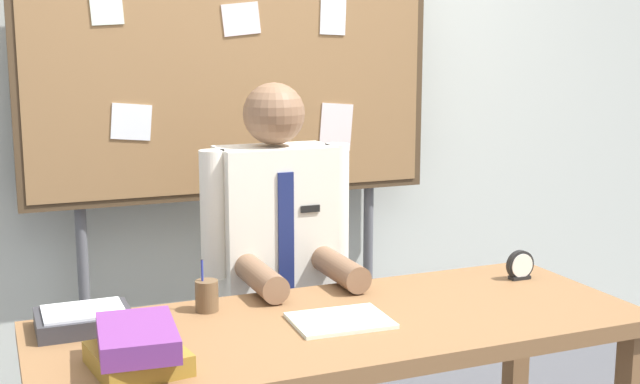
{
  "coord_description": "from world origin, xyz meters",
  "views": [
    {
      "loc": [
        -0.94,
        -2.08,
        1.55
      ],
      "look_at": [
        0.0,
        0.18,
        1.11
      ],
      "focal_mm": 45.81,
      "sensor_mm": 36.0,
      "label": 1
    }
  ],
  "objects_px": {
    "person": "(277,294)",
    "pen_holder": "(207,295)",
    "book_stack": "(137,347)",
    "open_notebook": "(340,321)",
    "desk_clock": "(520,266)",
    "desk": "(343,350)",
    "bulletin_board": "(234,77)",
    "paper_tray": "(84,319)"
  },
  "relations": [
    {
      "from": "book_stack",
      "to": "pen_holder",
      "type": "xyz_separation_m",
      "value": [
        0.27,
        0.37,
        -0.01
      ]
    },
    {
      "from": "pen_holder",
      "to": "bulletin_board",
      "type": "bearing_deg",
      "value": 67.5
    },
    {
      "from": "pen_holder",
      "to": "book_stack",
      "type": "bearing_deg",
      "value": -126.17
    },
    {
      "from": "open_notebook",
      "to": "pen_holder",
      "type": "height_order",
      "value": "pen_holder"
    },
    {
      "from": "desk",
      "to": "book_stack",
      "type": "height_order",
      "value": "book_stack"
    },
    {
      "from": "book_stack",
      "to": "pen_holder",
      "type": "relative_size",
      "value": 1.86
    },
    {
      "from": "book_stack",
      "to": "bulletin_board",
      "type": "bearing_deg",
      "value": 62.92
    },
    {
      "from": "bulletin_board",
      "to": "open_notebook",
      "type": "bearing_deg",
      "value": -91.02
    },
    {
      "from": "desk",
      "to": "pen_holder",
      "type": "height_order",
      "value": "pen_holder"
    },
    {
      "from": "book_stack",
      "to": "paper_tray",
      "type": "bearing_deg",
      "value": 104.44
    },
    {
      "from": "open_notebook",
      "to": "pen_holder",
      "type": "xyz_separation_m",
      "value": [
        -0.33,
        0.25,
        0.04
      ]
    },
    {
      "from": "bulletin_board",
      "to": "desk_clock",
      "type": "height_order",
      "value": "bulletin_board"
    },
    {
      "from": "bulletin_board",
      "to": "book_stack",
      "type": "relative_size",
      "value": 6.58
    },
    {
      "from": "open_notebook",
      "to": "desk",
      "type": "bearing_deg",
      "value": 45.93
    },
    {
      "from": "book_stack",
      "to": "desk_clock",
      "type": "height_order",
      "value": "book_stack"
    },
    {
      "from": "person",
      "to": "bulletin_board",
      "type": "height_order",
      "value": "bulletin_board"
    },
    {
      "from": "book_stack",
      "to": "open_notebook",
      "type": "height_order",
      "value": "book_stack"
    },
    {
      "from": "desk",
      "to": "person",
      "type": "bearing_deg",
      "value": 90.0
    },
    {
      "from": "desk_clock",
      "to": "pen_holder",
      "type": "distance_m",
      "value": 1.08
    },
    {
      "from": "desk",
      "to": "desk_clock",
      "type": "relative_size",
      "value": 17.69
    },
    {
      "from": "person",
      "to": "desk_clock",
      "type": "height_order",
      "value": "person"
    },
    {
      "from": "desk",
      "to": "bulletin_board",
      "type": "relative_size",
      "value": 0.91
    },
    {
      "from": "desk",
      "to": "paper_tray",
      "type": "height_order",
      "value": "paper_tray"
    },
    {
      "from": "desk",
      "to": "person",
      "type": "distance_m",
      "value": 0.59
    },
    {
      "from": "open_notebook",
      "to": "pen_holder",
      "type": "relative_size",
      "value": 1.74
    },
    {
      "from": "bulletin_board",
      "to": "paper_tray",
      "type": "distance_m",
      "value": 1.29
    },
    {
      "from": "open_notebook",
      "to": "paper_tray",
      "type": "bearing_deg",
      "value": 161.8
    },
    {
      "from": "paper_tray",
      "to": "book_stack",
      "type": "bearing_deg",
      "value": -75.56
    },
    {
      "from": "book_stack",
      "to": "desk_clock",
      "type": "distance_m",
      "value": 1.38
    },
    {
      "from": "person",
      "to": "desk_clock",
      "type": "xyz_separation_m",
      "value": [
        0.73,
        -0.44,
        0.14
      ]
    },
    {
      "from": "person",
      "to": "pen_holder",
      "type": "xyz_separation_m",
      "value": [
        -0.35,
        -0.36,
        0.14
      ]
    },
    {
      "from": "bulletin_board",
      "to": "paper_tray",
      "type": "height_order",
      "value": "bulletin_board"
    },
    {
      "from": "book_stack",
      "to": "desk_clock",
      "type": "xyz_separation_m",
      "value": [
        1.35,
        0.29,
        -0.01
      ]
    },
    {
      "from": "bulletin_board",
      "to": "book_stack",
      "type": "height_order",
      "value": "bulletin_board"
    },
    {
      "from": "paper_tray",
      "to": "open_notebook",
      "type": "bearing_deg",
      "value": -18.2
    },
    {
      "from": "open_notebook",
      "to": "book_stack",
      "type": "bearing_deg",
      "value": -168.47
    },
    {
      "from": "open_notebook",
      "to": "desk_clock",
      "type": "distance_m",
      "value": 0.77
    },
    {
      "from": "person",
      "to": "book_stack",
      "type": "xyz_separation_m",
      "value": [
        -0.62,
        -0.73,
        0.15
      ]
    },
    {
      "from": "desk",
      "to": "pen_holder",
      "type": "relative_size",
      "value": 11.15
    },
    {
      "from": "person",
      "to": "bulletin_board",
      "type": "relative_size",
      "value": 0.73
    },
    {
      "from": "pen_holder",
      "to": "desk",
      "type": "bearing_deg",
      "value": -33.32
    },
    {
      "from": "person",
      "to": "pen_holder",
      "type": "height_order",
      "value": "person"
    }
  ]
}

